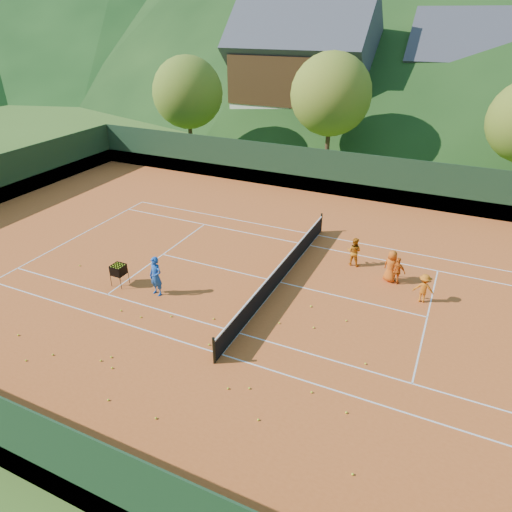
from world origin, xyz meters
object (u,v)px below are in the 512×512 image
at_px(student_c, 391,266).
at_px(chalet_left, 303,72).
at_px(ball_hopper, 119,270).
at_px(tennis_net, 280,273).
at_px(coach, 156,276).
at_px(student_b, 397,271).
at_px(student_d, 424,288).
at_px(chalet_mid, 475,83).
at_px(student_a, 354,252).

xyz_separation_m(student_c, chalet_left, (-14.46, 27.77, 4.87)).
bearing_deg(ball_hopper, tennis_net, 26.65).
relative_size(coach, student_b, 1.39).
xyz_separation_m(student_b, chalet_left, (-14.77, 27.88, 4.98)).
height_order(student_c, student_d, student_c).
relative_size(tennis_net, ball_hopper, 12.07).
bearing_deg(coach, student_b, 41.09).
xyz_separation_m(student_b, chalet_mid, (1.23, 31.88, 4.33)).
bearing_deg(student_a, tennis_net, 53.02).
height_order(ball_hopper, chalet_mid, chalet_mid).
bearing_deg(student_a, chalet_left, -61.54).
distance_m(tennis_net, chalet_left, 32.04).
bearing_deg(ball_hopper, coach, 1.83).
distance_m(student_c, chalet_left, 31.69).
height_order(student_d, chalet_left, chalet_left).
relative_size(student_d, chalet_left, 0.09).
height_order(student_d, ball_hopper, student_d).
bearing_deg(chalet_mid, student_a, -96.31).
xyz_separation_m(coach, chalet_left, (-5.57, 33.15, 4.73)).
height_order(student_b, tennis_net, student_b).
relative_size(student_a, tennis_net, 0.12).
bearing_deg(coach, chalet_mid, 85.57).
relative_size(student_a, student_d, 1.10).
bearing_deg(tennis_net, ball_hopper, -153.35).
relative_size(student_d, chalet_mid, 0.10).
distance_m(student_b, student_c, 0.34).
bearing_deg(tennis_net, student_a, 49.55).
bearing_deg(student_d, student_a, -33.98).
bearing_deg(chalet_left, student_d, -61.00).
relative_size(student_b, student_d, 1.00).
xyz_separation_m(student_d, ball_hopper, (-12.43, -4.31, 0.10)).
height_order(ball_hopper, chalet_left, chalet_left).
xyz_separation_m(coach, student_b, (9.20, 5.28, -0.25)).
xyz_separation_m(student_d, chalet_left, (-16.02, 28.90, 4.98)).
distance_m(student_b, tennis_net, 5.22).
height_order(student_b, chalet_mid, chalet_mid).
relative_size(coach, tennis_net, 0.15).
relative_size(student_b, chalet_mid, 0.10).
height_order(student_a, student_b, student_a).
bearing_deg(chalet_mid, chalet_left, -165.96).
xyz_separation_m(coach, tennis_net, (4.43, 3.15, -0.39)).
distance_m(student_b, chalet_left, 31.94).
xyz_separation_m(student_c, ball_hopper, (-10.87, -5.45, -0.01)).
relative_size(tennis_net, chalet_left, 0.87).
bearing_deg(chalet_left, chalet_mid, 14.04).
distance_m(student_a, chalet_mid, 31.46).
distance_m(student_b, ball_hopper, 12.39).
distance_m(ball_hopper, chalet_mid, 39.46).
height_order(student_b, student_c, student_c).
xyz_separation_m(student_a, student_b, (2.19, -0.90, -0.07)).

